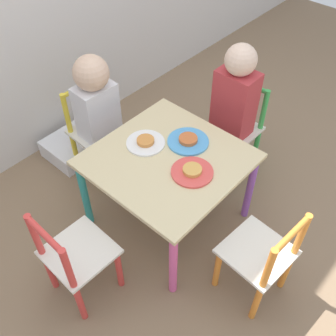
{
  "coord_description": "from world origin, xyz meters",
  "views": [
    {
      "loc": [
        -0.94,
        -0.84,
        1.67
      ],
      "look_at": [
        0.0,
        0.0,
        0.37
      ],
      "focal_mm": 42.0,
      "sensor_mm": 36.0,
      "label": 1
    }
  ],
  "objects_px": {
    "kids_table": "(168,167)",
    "chair_yellow": "(96,132)",
    "chair_green": "(235,130)",
    "chair_red": "(75,258)",
    "plate_right": "(188,141)",
    "chair_orange": "(261,257)",
    "child_right": "(233,104)",
    "storage_bin": "(74,147)",
    "plate_back": "(146,142)",
    "child_back": "(99,108)",
    "plate_front": "(192,171)"
  },
  "relations": [
    {
      "from": "chair_red",
      "to": "storage_bin",
      "type": "distance_m",
      "value": 0.93
    },
    {
      "from": "child_right",
      "to": "child_back",
      "type": "bearing_deg",
      "value": -136.08
    },
    {
      "from": "chair_red",
      "to": "child_back",
      "type": "distance_m",
      "value": 0.77
    },
    {
      "from": "kids_table",
      "to": "child_right",
      "type": "relative_size",
      "value": 0.82
    },
    {
      "from": "chair_green",
      "to": "plate_back",
      "type": "bearing_deg",
      "value": -104.19
    },
    {
      "from": "child_right",
      "to": "plate_back",
      "type": "bearing_deg",
      "value": -105.83
    },
    {
      "from": "chair_orange",
      "to": "kids_table",
      "type": "bearing_deg",
      "value": -90.0
    },
    {
      "from": "chair_orange",
      "to": "storage_bin",
      "type": "distance_m",
      "value": 1.32
    },
    {
      "from": "chair_yellow",
      "to": "child_right",
      "type": "xyz_separation_m",
      "value": [
        0.47,
        -0.55,
        0.21
      ]
    },
    {
      "from": "kids_table",
      "to": "plate_right",
      "type": "height_order",
      "value": "plate_right"
    },
    {
      "from": "plate_right",
      "to": "child_back",
      "type": "bearing_deg",
      "value": 103.62
    },
    {
      "from": "chair_green",
      "to": "plate_right",
      "type": "height_order",
      "value": "chair_green"
    },
    {
      "from": "child_right",
      "to": "chair_orange",
      "type": "bearing_deg",
      "value": -44.02
    },
    {
      "from": "child_back",
      "to": "storage_bin",
      "type": "height_order",
      "value": "child_back"
    },
    {
      "from": "kids_table",
      "to": "plate_back",
      "type": "relative_size",
      "value": 3.55
    },
    {
      "from": "chair_yellow",
      "to": "chair_red",
      "type": "distance_m",
      "value": 0.79
    },
    {
      "from": "child_back",
      "to": "plate_front",
      "type": "height_order",
      "value": "child_back"
    },
    {
      "from": "chair_green",
      "to": "chair_orange",
      "type": "relative_size",
      "value": 1.0
    },
    {
      "from": "chair_green",
      "to": "child_back",
      "type": "relative_size",
      "value": 0.71
    },
    {
      "from": "chair_yellow",
      "to": "plate_right",
      "type": "height_order",
      "value": "chair_yellow"
    },
    {
      "from": "chair_yellow",
      "to": "child_right",
      "type": "bearing_deg",
      "value": -47.33
    },
    {
      "from": "chair_green",
      "to": "plate_back",
      "type": "xyz_separation_m",
      "value": [
        -0.55,
        0.14,
        0.19
      ]
    },
    {
      "from": "chair_green",
      "to": "chair_yellow",
      "type": "height_order",
      "value": "same"
    },
    {
      "from": "chair_yellow",
      "to": "chair_red",
      "type": "bearing_deg",
      "value": -134.56
    },
    {
      "from": "plate_back",
      "to": "plate_front",
      "type": "xyz_separation_m",
      "value": [
        -0.0,
        -0.28,
        0.0
      ]
    },
    {
      "from": "plate_back",
      "to": "plate_front",
      "type": "height_order",
      "value": "same"
    },
    {
      "from": "chair_green",
      "to": "chair_red",
      "type": "height_order",
      "value": "same"
    },
    {
      "from": "child_right",
      "to": "plate_right",
      "type": "xyz_separation_m",
      "value": [
        -0.35,
        0.0,
        -0.02
      ]
    },
    {
      "from": "chair_green",
      "to": "plate_back",
      "type": "relative_size",
      "value": 2.89
    },
    {
      "from": "kids_table",
      "to": "plate_right",
      "type": "xyz_separation_m",
      "value": [
        0.14,
        0.0,
        0.06
      ]
    },
    {
      "from": "kids_table",
      "to": "chair_yellow",
      "type": "relative_size",
      "value": 1.23
    },
    {
      "from": "child_right",
      "to": "plate_right",
      "type": "bearing_deg",
      "value": -90.09
    },
    {
      "from": "chair_yellow",
      "to": "plate_right",
      "type": "relative_size",
      "value": 2.69
    },
    {
      "from": "chair_yellow",
      "to": "child_right",
      "type": "relative_size",
      "value": 0.66
    },
    {
      "from": "chair_red",
      "to": "plate_right",
      "type": "bearing_deg",
      "value": -89.69
    },
    {
      "from": "plate_back",
      "to": "plate_front",
      "type": "bearing_deg",
      "value": -90.0
    },
    {
      "from": "chair_orange",
      "to": "plate_right",
      "type": "height_order",
      "value": "chair_orange"
    },
    {
      "from": "kids_table",
      "to": "plate_right",
      "type": "distance_m",
      "value": 0.15
    },
    {
      "from": "storage_bin",
      "to": "chair_green",
      "type": "bearing_deg",
      "value": -52.96
    },
    {
      "from": "plate_back",
      "to": "chair_green",
      "type": "bearing_deg",
      "value": -14.42
    },
    {
      "from": "storage_bin",
      "to": "child_back",
      "type": "bearing_deg",
      "value": -81.7
    },
    {
      "from": "plate_right",
      "to": "plate_back",
      "type": "distance_m",
      "value": 0.2
    },
    {
      "from": "chair_orange",
      "to": "chair_red",
      "type": "distance_m",
      "value": 0.76
    },
    {
      "from": "kids_table",
      "to": "plate_front",
      "type": "distance_m",
      "value": 0.15
    },
    {
      "from": "plate_back",
      "to": "storage_bin",
      "type": "relative_size",
      "value": 0.59
    },
    {
      "from": "chair_yellow",
      "to": "plate_front",
      "type": "relative_size",
      "value": 2.83
    },
    {
      "from": "plate_right",
      "to": "storage_bin",
      "type": "height_order",
      "value": "plate_right"
    },
    {
      "from": "storage_bin",
      "to": "chair_yellow",
      "type": "bearing_deg",
      "value": -78.58
    },
    {
      "from": "chair_orange",
      "to": "plate_back",
      "type": "xyz_separation_m",
      "value": [
        0.04,
        0.69,
        0.19
      ]
    },
    {
      "from": "chair_green",
      "to": "storage_bin",
      "type": "relative_size",
      "value": 1.72
    }
  ]
}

